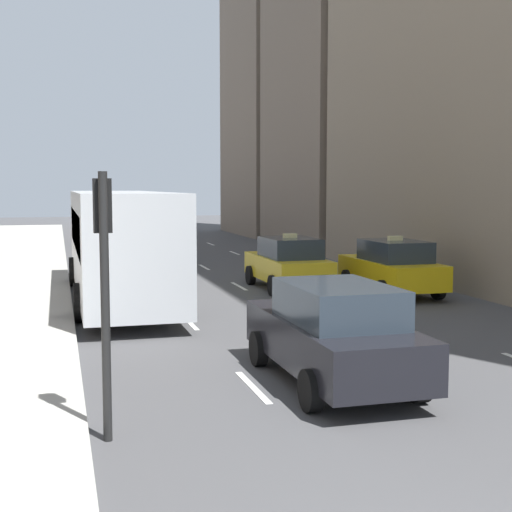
# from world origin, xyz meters

# --- Properties ---
(lane_markings) EXTENTS (5.72, 56.00, 0.01)m
(lane_markings) POSITION_xyz_m (2.60, 23.00, 0.01)
(lane_markings) COLOR white
(lane_markings) RESTS_ON ground
(taxi_lead) EXTENTS (2.02, 4.40, 1.87)m
(taxi_lead) POSITION_xyz_m (6.80, 16.93, 0.88)
(taxi_lead) COLOR yellow
(taxi_lead) RESTS_ON ground
(taxi_second) EXTENTS (2.02, 4.40, 1.87)m
(taxi_second) POSITION_xyz_m (4.00, 18.91, 0.88)
(taxi_second) COLOR yellow
(taxi_second) RESTS_ON ground
(sedan_black_near) EXTENTS (2.02, 4.70, 1.77)m
(sedan_black_near) POSITION_xyz_m (1.20, 7.87, 0.90)
(sedan_black_near) COLOR black
(sedan_black_near) RESTS_ON ground
(city_bus) EXTENTS (2.80, 11.61, 3.25)m
(city_bus) POSITION_xyz_m (-1.61, 18.03, 1.79)
(city_bus) COLOR #B7BCC1
(city_bus) RESTS_ON ground
(traffic_light_pole) EXTENTS (0.24, 0.42, 3.60)m
(traffic_light_pole) POSITION_xyz_m (-2.75, 6.15, 2.41)
(traffic_light_pole) COLOR black
(traffic_light_pole) RESTS_ON ground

